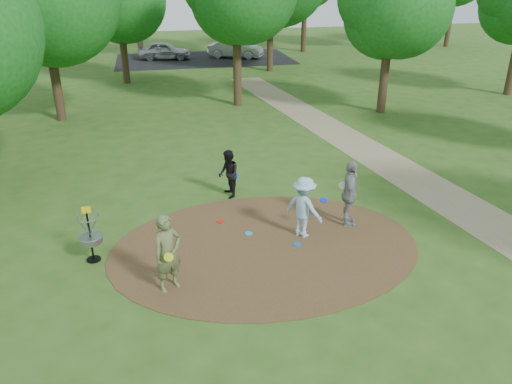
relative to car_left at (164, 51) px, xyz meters
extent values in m
plane|color=#2D5119|center=(1.15, -30.45, -0.70)|extent=(100.00, 100.00, 0.00)
cylinder|color=#47301C|center=(1.15, -30.45, -0.69)|extent=(8.40, 8.40, 0.02)
cube|color=#8C7A5B|center=(7.65, -28.45, -0.69)|extent=(7.55, 39.89, 0.01)
cube|color=black|center=(3.15, -0.45, -0.69)|extent=(14.00, 8.00, 0.01)
imported|color=#5D693D|center=(-1.48, -31.82, 0.26)|extent=(0.83, 0.74, 1.92)
cylinder|color=#DEF51B|center=(-1.47, -32.08, 0.32)|extent=(0.22, 0.06, 0.22)
imported|color=#99C2E5|center=(2.32, -30.07, 0.19)|extent=(1.23, 1.30, 1.77)
cylinder|color=#0C25CF|center=(2.90, -30.04, 0.34)|extent=(0.28, 0.28, 0.08)
imported|color=black|center=(0.72, -27.03, 0.10)|extent=(0.67, 0.82, 1.59)
cylinder|color=blue|center=(0.95, -27.03, 0.01)|extent=(0.23, 0.11, 0.22)
imported|color=gray|center=(3.80, -29.72, 0.30)|extent=(0.84, 1.26, 1.99)
cylinder|color=white|center=(3.58, -29.69, 0.58)|extent=(0.22, 0.08, 0.22)
cylinder|color=#18A8C0|center=(0.84, -29.68, -0.67)|extent=(0.22, 0.22, 0.02)
cylinder|color=blue|center=(2.01, -30.56, -0.67)|extent=(0.22, 0.22, 0.02)
cylinder|color=red|center=(0.17, -28.81, -0.67)|extent=(0.22, 0.22, 0.02)
imported|color=#A3A7AB|center=(0.00, 0.00, 0.00)|extent=(4.29, 2.25, 1.39)
imported|color=#A3A3AA|center=(5.72, -0.51, 0.03)|extent=(4.67, 3.25, 1.46)
cylinder|color=black|center=(-3.35, -30.15, -0.02)|extent=(0.05, 0.05, 1.35)
cylinder|color=black|center=(-3.35, -30.15, -0.68)|extent=(0.36, 0.36, 0.04)
cylinder|color=gray|center=(-3.35, -30.15, -0.08)|extent=(0.60, 0.60, 0.16)
torus|color=gray|center=(-3.35, -30.15, 0.00)|extent=(0.63, 0.63, 0.03)
torus|color=gray|center=(-3.35, -30.15, 0.55)|extent=(0.58, 0.58, 0.02)
cube|color=yellow|center=(-3.35, -30.15, 0.75)|extent=(0.22, 0.02, 0.18)
cylinder|color=#332316|center=(-5.85, -16.45, 1.20)|extent=(0.44, 0.44, 3.80)
sphere|color=#155117|center=(-5.85, -16.45, 4.78)|extent=(6.11, 6.11, 6.11)
cylinder|color=#332316|center=(3.15, -15.45, 1.39)|extent=(0.44, 0.44, 4.18)
cylinder|color=#332316|center=(10.15, -18.45, 1.11)|extent=(0.44, 0.44, 3.61)
sphere|color=#155117|center=(10.15, -18.45, 4.22)|extent=(4.74, 4.74, 4.74)
cylinder|color=#332316|center=(-2.85, -8.45, 1.01)|extent=(0.44, 0.44, 3.42)
sphere|color=#155117|center=(-2.85, -8.45, 4.07)|extent=(4.88, 4.88, 4.88)
cylinder|color=#332316|center=(7.15, -6.45, 1.49)|extent=(0.44, 0.44, 4.37)
camera|label=1|loc=(-1.60, -41.81, 6.27)|focal=35.00mm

